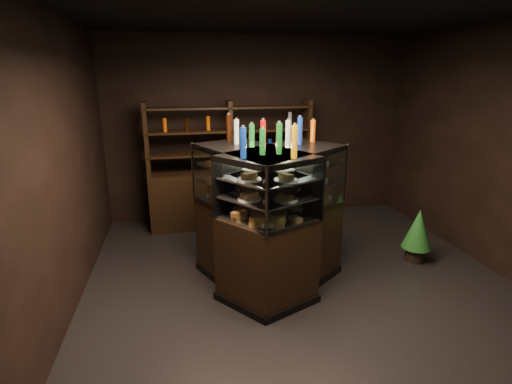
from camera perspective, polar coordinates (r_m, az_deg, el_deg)
ground at (r=4.93m, az=6.26°, el=-12.68°), size 5.00×5.00×0.00m
room_shell at (r=4.32m, az=7.08°, el=10.35°), size 5.02×5.02×3.01m
display_case at (r=4.62m, az=1.69°, el=-7.21°), size 1.79×1.67×1.63m
food_display at (r=4.38m, az=1.76°, el=0.89°), size 1.29×1.31×0.49m
bottles_top at (r=4.27m, az=1.83°, el=7.97°), size 1.12×1.17×0.30m
potted_conifer at (r=5.63m, az=22.18°, el=-4.79°), size 0.38×0.38×0.81m
back_shelving at (r=6.44m, az=-3.66°, el=0.40°), size 2.56×0.46×2.00m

